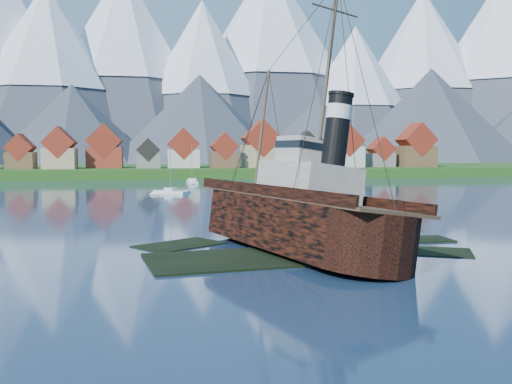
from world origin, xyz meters
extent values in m
plane|color=#1B304D|center=(0.00, 0.00, 0.00)|extent=(1400.00, 1400.00, 0.00)
cube|color=black|center=(-3.00, -2.00, -0.32)|extent=(19.08, 11.42, 1.00)
cube|color=black|center=(6.00, 4.00, -0.38)|extent=(15.15, 9.76, 1.00)
cube|color=black|center=(2.00, 9.00, -0.28)|extent=(11.45, 9.06, 1.00)
cube|color=black|center=(12.00, -1.00, -0.42)|extent=(10.27, 8.34, 1.00)
cube|color=black|center=(-9.00, 6.00, -0.40)|extent=(9.42, 8.68, 1.00)
cube|color=black|center=(15.00, 5.00, -0.35)|extent=(6.00, 4.00, 1.00)
cube|color=#244D16|center=(0.00, 170.00, 0.00)|extent=(600.00, 80.00, 3.20)
cube|color=#3F3D38|center=(0.00, 132.00, 0.00)|extent=(600.00, 2.50, 2.00)
cube|color=brown|center=(-56.00, 153.00, 5.75)|extent=(9.00, 8.00, 5.50)
cube|color=maroon|center=(-56.00, 153.00, 10.12)|extent=(9.16, 8.16, 9.16)
cube|color=tan|center=(-43.00, 150.00, 6.40)|extent=(10.50, 9.00, 6.80)
cube|color=maroon|center=(-43.00, 150.00, 11.69)|extent=(10.69, 9.18, 10.69)
cube|color=maroon|center=(-29.00, 156.00, 6.60)|extent=(12.00, 8.50, 7.20)
cube|color=maroon|center=(-29.00, 156.00, 12.36)|extent=(12.22, 8.67, 12.22)
cube|color=slate|center=(-14.00, 151.00, 5.40)|extent=(8.00, 7.00, 4.80)
cube|color=black|center=(-14.00, 151.00, 9.24)|extent=(8.15, 7.14, 8.15)
cube|color=beige|center=(-2.00, 154.00, 6.20)|extent=(11.00, 9.50, 6.40)
cube|color=maroon|center=(-2.00, 154.00, 11.38)|extent=(11.20, 9.69, 11.20)
cube|color=brown|center=(12.00, 150.00, 5.90)|extent=(9.50, 8.00, 5.80)
cube|color=maroon|center=(12.00, 150.00, 10.51)|extent=(9.67, 8.16, 9.67)
cube|color=tan|center=(26.00, 155.00, 7.00)|extent=(13.50, 10.00, 8.00)
cube|color=maroon|center=(26.00, 155.00, 13.43)|extent=(13.75, 10.20, 13.75)
cube|color=maroon|center=(42.00, 152.00, 6.10)|extent=(10.00, 8.50, 6.20)
cube|color=black|center=(42.00, 152.00, 11.00)|extent=(10.18, 8.67, 10.18)
cube|color=beige|center=(56.00, 149.00, 6.75)|extent=(11.50, 9.00, 7.50)
cube|color=maroon|center=(56.00, 149.00, 12.57)|extent=(11.71, 9.18, 11.71)
cube|color=slate|center=(71.00, 153.00, 5.50)|extent=(9.00, 7.50, 5.00)
cube|color=maroon|center=(71.00, 153.00, 9.62)|extent=(9.16, 7.65, 9.16)
cube|color=brown|center=(84.00, 151.00, 6.90)|extent=(12.50, 10.00, 7.80)
cube|color=maroon|center=(84.00, 151.00, 13.05)|extent=(12.73, 10.20, 12.73)
cone|color=#2D333D|center=(-100.00, 455.00, 73.00)|extent=(180.00, 180.00, 150.00)
cone|color=white|center=(-100.00, 455.00, 103.00)|extent=(111.60, 111.60, 90.00)
cone|color=#2D333D|center=(-40.00, 495.00, 88.00)|extent=(210.00, 210.00, 180.00)
cone|color=white|center=(-40.00, 495.00, 124.00)|extent=(130.20, 130.20, 108.00)
cone|color=#2D333D|center=(30.00, 470.00, 70.50)|extent=(170.00, 170.00, 145.00)
cone|color=white|center=(30.00, 470.00, 99.50)|extent=(105.40, 105.40, 87.00)
cone|color=#2D333D|center=(100.00, 515.00, 98.00)|extent=(240.00, 240.00, 200.00)
cone|color=white|center=(100.00, 515.00, 138.00)|extent=(148.80, 148.80, 120.00)
cone|color=#2D333D|center=(170.00, 460.00, 60.50)|extent=(150.00, 150.00, 125.00)
cone|color=white|center=(170.00, 460.00, 85.50)|extent=(93.00, 93.00, 75.00)
cone|color=#2D333D|center=(250.00, 490.00, 83.00)|extent=(200.00, 200.00, 170.00)
cone|color=white|center=(250.00, 490.00, 117.00)|extent=(124.00, 124.00, 102.00)
cone|color=#2D333D|center=(330.00, 475.00, 93.00)|extent=(230.00, 230.00, 190.00)
cone|color=white|center=(330.00, 475.00, 131.00)|extent=(142.60, 142.60, 114.00)
cone|color=#2D333D|center=(-70.00, 374.00, 27.00)|extent=(120.00, 120.00, 58.00)
cone|color=#2D333D|center=(20.00, 369.00, 31.00)|extent=(136.00, 136.00, 66.00)
cone|color=#2D333D|center=(110.00, 373.00, 23.00)|extent=(110.00, 110.00, 50.00)
cone|color=#2D333D|center=(200.00, 370.00, 35.50)|extent=(150.00, 150.00, 75.00)
cube|color=black|center=(0.75, 1.50, 2.36)|extent=(7.38, 21.26, 4.43)
cone|color=black|center=(0.75, 15.29, 2.36)|extent=(7.38, 7.38, 7.38)
cylinder|color=black|center=(0.75, -9.13, 2.36)|extent=(7.38, 7.38, 4.43)
cube|color=#4C3826|center=(0.75, 1.50, 4.68)|extent=(7.23, 28.05, 0.26)
cube|color=black|center=(-2.79, 1.50, 5.16)|extent=(0.21, 27.16, 0.95)
cube|color=black|center=(4.29, 1.50, 5.16)|extent=(0.21, 27.16, 0.95)
cube|color=#ADA89E|center=(0.75, -0.09, 6.27)|extent=(5.48, 8.96, 3.16)
cube|color=#ADA89E|center=(0.75, 0.97, 9.01)|extent=(3.80, 4.22, 2.32)
cylinder|color=black|center=(0.75, -3.56, 10.80)|extent=(2.00, 2.00, 5.90)
cylinder|color=silver|center=(0.75, -3.56, 12.28)|extent=(2.11, 2.11, 1.16)
cylinder|color=#473828|center=(0.75, 9.93, 11.12)|extent=(0.30, 0.30, 12.65)
cylinder|color=#473828|center=(0.75, -1.14, 17.02)|extent=(0.34, 0.34, 13.71)
cube|color=white|center=(-8.34, 71.65, 0.09)|extent=(7.37, 6.90, 1.08)
cube|color=white|center=(-8.34, 71.65, 0.94)|extent=(2.87, 2.84, 0.63)
cylinder|color=gray|center=(-8.34, 71.65, 5.30)|extent=(0.13, 0.13, 9.34)
cube|color=white|center=(-1.58, 110.36, 0.10)|extent=(2.83, 9.61, 1.14)
cube|color=white|center=(-1.58, 110.36, 1.00)|extent=(2.22, 2.76, 0.67)
cylinder|color=gray|center=(-1.58, 110.36, 5.61)|extent=(0.13, 0.13, 9.88)
camera|label=1|loc=(-11.05, -48.27, 9.00)|focal=40.00mm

